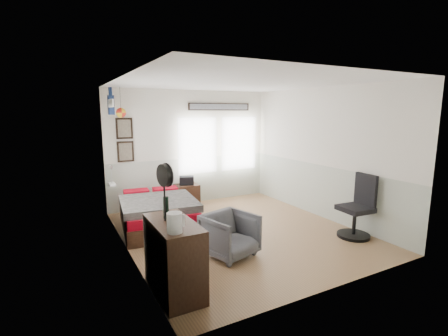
# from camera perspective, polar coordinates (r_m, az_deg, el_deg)

# --- Properties ---
(ground_plane) EXTENTS (4.00, 4.50, 0.01)m
(ground_plane) POSITION_cam_1_polar(r_m,az_deg,el_deg) (6.16, 2.62, -11.14)
(ground_plane) COLOR #8A6445
(room_shell) EXTENTS (4.02, 4.52, 2.71)m
(room_shell) POSITION_cam_1_polar(r_m,az_deg,el_deg) (5.90, 1.17, 4.12)
(room_shell) COLOR silver
(room_shell) RESTS_ON ground_plane
(wall_decor) EXTENTS (3.55, 1.32, 1.44)m
(wall_decor) POSITION_cam_1_polar(r_m,az_deg,el_deg) (7.14, -13.28, 8.79)
(wall_decor) COLOR black
(wall_decor) RESTS_ON room_shell
(bed) EXTENTS (1.50, 1.98, 0.59)m
(bed) POSITION_cam_1_polar(r_m,az_deg,el_deg) (6.43, -11.63, -7.67)
(bed) COLOR #321B11
(bed) RESTS_ON ground_plane
(dresser) EXTENTS (0.48, 1.00, 0.90)m
(dresser) POSITION_cam_1_polar(r_m,az_deg,el_deg) (4.16, -8.80, -15.22)
(dresser) COLOR #321B11
(dresser) RESTS_ON ground_plane
(armchair) EXTENTS (0.88, 0.89, 0.66)m
(armchair) POSITION_cam_1_polar(r_m,az_deg,el_deg) (5.10, 1.04, -11.68)
(armchair) COLOR #53545E
(armchair) RESTS_ON ground_plane
(nightstand) EXTENTS (0.53, 0.43, 0.52)m
(nightstand) POSITION_cam_1_polar(r_m,az_deg,el_deg) (7.69, -6.54, -4.81)
(nightstand) COLOR #321B11
(nightstand) RESTS_ON ground_plane
(task_chair) EXTENTS (0.56, 0.56, 1.13)m
(task_chair) POSITION_cam_1_polar(r_m,az_deg,el_deg) (6.25, 22.44, -7.10)
(task_chair) COLOR black
(task_chair) RESTS_ON ground_plane
(kettle) EXTENTS (0.20, 0.17, 0.22)m
(kettle) POSITION_cam_1_polar(r_m,az_deg,el_deg) (3.62, -8.68, -9.49)
(kettle) COLOR silver
(kettle) RESTS_ON dresser
(bottle) EXTENTS (0.07, 0.07, 0.27)m
(bottle) POSITION_cam_1_polar(r_m,az_deg,el_deg) (4.10, -10.17, -6.82)
(bottle) COLOR black
(bottle) RESTS_ON dresser
(stand_fan) EXTENTS (0.13, 0.29, 0.71)m
(stand_fan) POSITION_cam_1_polar(r_m,az_deg,el_deg) (3.90, -10.39, -1.44)
(stand_fan) COLOR black
(stand_fan) RESTS_ON dresser
(black_bag) EXTENTS (0.39, 0.32, 0.19)m
(black_bag) POSITION_cam_1_polar(r_m,az_deg,el_deg) (7.60, -6.59, -2.19)
(black_bag) COLOR black
(black_bag) RESTS_ON nightstand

